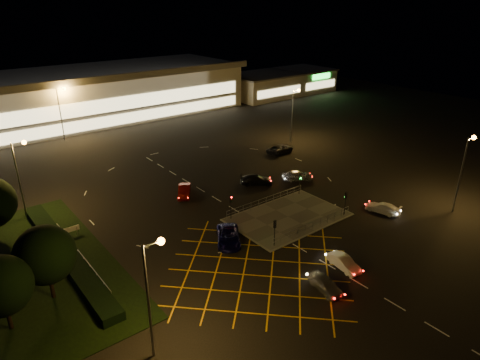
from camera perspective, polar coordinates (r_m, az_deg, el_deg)
ground at (r=54.54m, az=3.43°, el=-4.83°), size 180.00×180.00×0.00m
pedestrian_island at (r=54.45m, az=6.41°, el=-4.92°), size 14.00×9.00×0.12m
grass_verge at (r=49.18m, az=-27.78°, el=-11.11°), size 18.00×30.00×0.08m
hedge at (r=49.63m, az=-22.25°, el=-9.09°), size 2.00×26.00×1.00m
supermarket at (r=104.95m, az=-19.80°, el=10.67°), size 72.00×26.50×10.50m
retail_unit_a at (r=121.18m, az=3.00°, el=12.47°), size 18.80×14.80×6.35m
retail_unit_b at (r=132.06m, az=8.41°, el=13.15°), size 14.80×14.80×6.35m
streetlight_sw at (r=32.28m, az=-11.63°, el=-13.40°), size 1.78×0.56×10.03m
streetlight_se at (r=60.07m, az=27.77°, el=1.97°), size 1.78×0.56×10.03m
streetlight_nw at (r=57.75m, az=-27.21°, el=1.30°), size 1.78×0.56×10.03m
streetlight_ne at (r=81.78m, az=7.24°, el=9.53°), size 1.78×0.56×10.03m
streetlight_far_left at (r=88.91m, az=-22.69°, el=9.04°), size 1.78×0.56×10.03m
streetlight_far_right at (r=107.96m, az=-1.96°, el=12.98°), size 1.78×0.56×10.03m
signal_sw at (r=47.16m, az=4.65°, el=-6.37°), size 0.28×0.30×3.15m
signal_se at (r=55.18m, az=13.90°, el=-2.42°), size 0.28×0.30×3.15m
signal_nw at (r=52.58m, az=-1.23°, el=-3.01°), size 0.28×0.30×3.15m
signal_ne at (r=59.88m, az=7.99°, el=0.13°), size 0.28×0.30×3.15m
tree_a at (r=40.00m, az=-29.31°, el=-12.24°), size 5.04×5.04×6.86m
tree_e at (r=41.95m, az=-24.56°, el=-9.07°), size 5.40×5.40×7.35m
car_near_silver at (r=42.22m, az=11.30°, el=-13.44°), size 2.34×4.25×1.37m
car_queue_white at (r=45.65m, az=13.68°, el=-10.65°), size 1.90×4.07×1.29m
car_left_blue at (r=48.57m, az=-1.57°, el=-7.54°), size 5.11×5.99×1.53m
car_far_dkgrey at (r=63.39m, az=2.19°, el=0.05°), size 5.09×4.39×1.40m
car_right_silver at (r=65.22m, az=7.69°, el=0.60°), size 4.88×3.84×1.55m
car_circ_red at (r=60.03m, az=-7.43°, el=-1.47°), size 3.86×4.58×1.48m
car_east_grey at (r=76.62m, az=5.37°, el=4.15°), size 5.65×3.13×1.50m
car_approach_white at (r=58.12m, az=18.50°, el=-3.52°), size 2.71×4.71×1.28m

